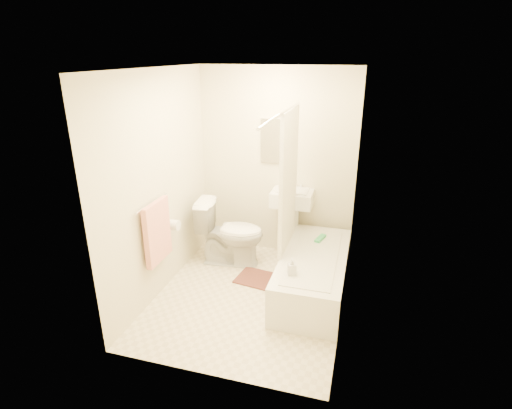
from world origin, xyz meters
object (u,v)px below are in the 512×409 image
(soap_bottle, at_px, (292,267))
(toilet, at_px, (231,233))
(bathtub, at_px, (313,273))
(sink, at_px, (292,221))
(bath_mat, at_px, (259,279))

(soap_bottle, bearing_deg, toilet, 138.20)
(bathtub, bearing_deg, toilet, 160.92)
(toilet, distance_m, bathtub, 1.19)
(bathtub, bearing_deg, sink, 117.84)
(bathtub, bearing_deg, soap_bottle, -109.08)
(toilet, height_order, bathtub, toilet)
(sink, xyz_separation_m, bath_mat, (-0.24, -0.70, -0.49))
(bath_mat, bearing_deg, sink, 71.11)
(toilet, bearing_deg, bathtub, -115.70)
(sink, height_order, bathtub, sink)
(toilet, height_order, bath_mat, toilet)
(bathtub, relative_size, soap_bottle, 8.68)
(toilet, distance_m, bath_mat, 0.70)
(sink, xyz_separation_m, soap_bottle, (0.24, -1.22, 0.04))
(bath_mat, bearing_deg, toilet, 145.50)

